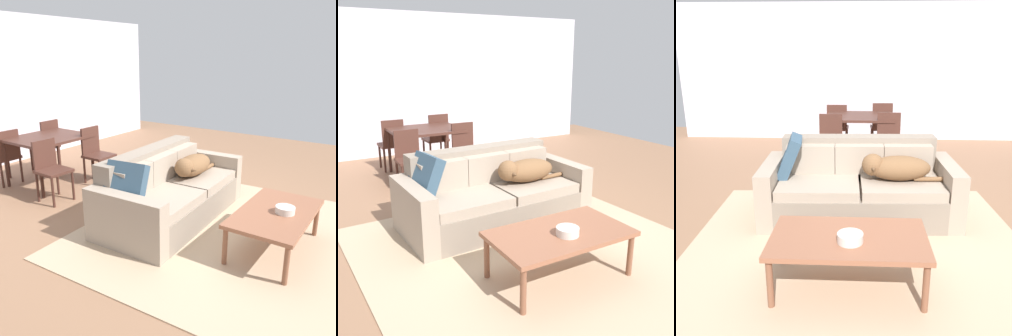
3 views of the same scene
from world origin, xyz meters
TOP-DOWN VIEW (x-y plane):
  - ground_plane at (0.00, 0.00)m, footprint 10.00×10.00m
  - area_rug at (-0.22, -0.78)m, footprint 3.38×3.38m
  - couch at (-0.22, 0.13)m, footprint 2.16×1.07m
  - dog_on_left_cushion at (0.16, 0.02)m, footprint 0.86×0.39m
  - throw_pillow_by_left_arm at (-1.01, 0.16)m, footprint 0.35×0.50m
  - coffee_table at (-0.29, -1.25)m, footprint 1.22×0.70m
  - bowl_on_coffee_table at (-0.27, -1.34)m, footprint 0.20×0.20m
  - dining_table at (-0.24, 2.39)m, footprint 1.10×0.95m
  - dining_chair_near_left at (-0.69, 1.81)m, footprint 0.41×0.41m
  - dining_chair_near_right at (0.22, 1.84)m, footprint 0.40×0.40m
  - dining_chair_far_left at (-0.66, 2.93)m, footprint 0.40×0.40m
  - dining_chair_far_right at (0.16, 2.97)m, footprint 0.41×0.41m

SIDE VIEW (x-z plane):
  - ground_plane at x=0.00m, z-range 0.00..0.00m
  - area_rug at x=-0.22m, z-range 0.00..0.01m
  - couch at x=-0.22m, z-range -0.10..0.75m
  - coffee_table at x=-0.29m, z-range 0.18..0.62m
  - bowl_on_coffee_table at x=-0.27m, z-range 0.44..0.51m
  - dining_chair_far_left at x=-0.66m, z-range 0.05..0.92m
  - dining_chair_near_left at x=-0.69m, z-range 0.06..0.92m
  - dining_chair_far_right at x=0.16m, z-range 0.04..0.95m
  - dining_chair_near_right at x=0.22m, z-range 0.05..0.94m
  - dog_on_left_cushion at x=0.16m, z-range 0.46..0.75m
  - throw_pillow_by_left_arm at x=-1.01m, z-range 0.44..0.91m
  - dining_table at x=-0.24m, z-range 0.30..1.07m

